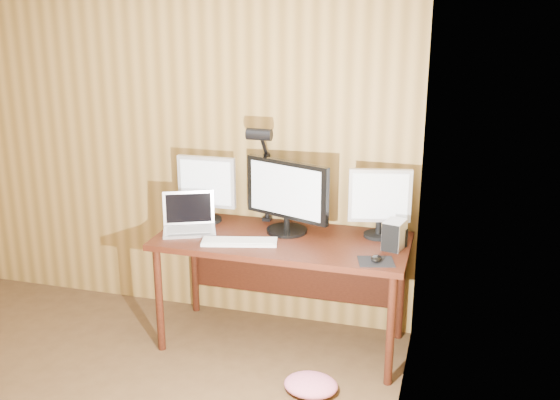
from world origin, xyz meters
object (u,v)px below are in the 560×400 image
at_px(hard_drive, 394,235).
at_px(monitor_center, 287,195).
at_px(desk_lamp, 263,161).
at_px(speaker, 404,238).
at_px(keyboard, 239,242).
at_px(laptop, 189,221).
at_px(monitor_left, 207,187).
at_px(monitor_right, 380,201).
at_px(mouse, 376,258).
at_px(desk, 285,252).
at_px(phone, 237,241).

bearing_deg(hard_drive, monitor_center, -175.24).
relative_size(hard_drive, desk_lamp, 0.25).
bearing_deg(speaker, keyboard, -166.88).
distance_m(keyboard, speaker, 1.02).
distance_m(laptop, keyboard, 0.43).
xyz_separation_m(laptop, desk_lamp, (0.44, 0.23, 0.38)).
height_order(monitor_left, monitor_right, monitor_left).
bearing_deg(monitor_center, keyboard, -109.51).
distance_m(monitor_center, laptop, 0.67).
distance_m(monitor_center, desk_lamp, 0.29).
xyz_separation_m(monitor_left, mouse, (1.21, -0.40, -0.22)).
distance_m(mouse, hard_drive, 0.26).
bearing_deg(hard_drive, mouse, -94.06).
distance_m(desk, speaker, 0.78).
bearing_deg(desk, keyboard, -135.04).
xyz_separation_m(keyboard, hard_drive, (0.93, 0.18, 0.08)).
xyz_separation_m(monitor_left, keyboard, (0.35, -0.34, -0.23)).
distance_m(hard_drive, speaker, 0.08).
relative_size(monitor_left, keyboard, 0.93).
xyz_separation_m(desk, desk_lamp, (-0.19, 0.15, 0.56)).
xyz_separation_m(keyboard, mouse, (0.86, -0.06, 0.01)).
height_order(monitor_left, desk_lamp, desk_lamp).
height_order(laptop, phone, laptop).
xyz_separation_m(monitor_center, desk_lamp, (-0.19, 0.10, 0.19)).
relative_size(monitor_center, monitor_left, 1.30).
relative_size(monitor_right, hard_drive, 2.46).
bearing_deg(phone, speaker, 27.27).
distance_m(monitor_left, hard_drive, 1.30).
bearing_deg(laptop, speaker, -20.33).
relative_size(mouse, speaker, 0.93).
xyz_separation_m(monitor_left, speaker, (1.34, -0.11, -0.19)).
height_order(phone, speaker, speaker).
bearing_deg(desk, monitor_left, 169.25).
bearing_deg(speaker, desk, 179.92).
bearing_deg(speaker, monitor_center, 176.28).
distance_m(desk, laptop, 0.66).
height_order(monitor_right, hard_drive, monitor_right).
bearing_deg(desk, speaker, -0.08).
distance_m(desk, keyboard, 0.35).
height_order(desk, monitor_left, monitor_left).
height_order(mouse, hard_drive, hard_drive).
distance_m(hard_drive, phone, 0.97).
relative_size(desk, speaker, 14.33).
bearing_deg(monitor_right, hard_drive, -68.93).
bearing_deg(monitor_left, phone, -46.71).
bearing_deg(speaker, monitor_left, 175.24).
distance_m(monitor_right, phone, 0.94).
xyz_separation_m(desk, monitor_right, (0.58, 0.12, 0.36)).
height_order(keyboard, speaker, speaker).
height_order(keyboard, desk_lamp, desk_lamp).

